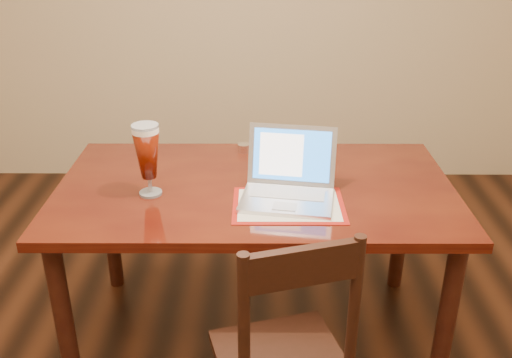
{
  "coord_description": "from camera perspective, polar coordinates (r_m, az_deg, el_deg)",
  "views": [
    {
      "loc": [
        0.23,
        -1.48,
        1.84
      ],
      "look_at": [
        0.22,
        0.62,
        0.85
      ],
      "focal_mm": 40.0,
      "sensor_mm": 36.0,
      "label": 1
    }
  ],
  "objects": [
    {
      "name": "dining_table",
      "position": [
        2.45,
        -0.26,
        -2.39
      ],
      "size": [
        1.68,
        0.95,
        1.08
      ],
      "rotation": [
        0.0,
        0.0,
        0.0
      ],
      "color": "#4F180A",
      "rests_on": "ground"
    }
  ]
}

